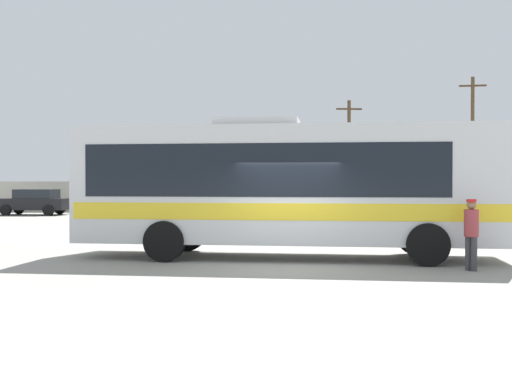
{
  "coord_description": "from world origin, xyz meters",
  "views": [
    {
      "loc": [
        -0.39,
        -14.88,
        2.05
      ],
      "look_at": [
        -0.8,
        2.25,
        1.74
      ],
      "focal_mm": 44.01,
      "sensor_mm": 36.0,
      "label": 1
    }
  ],
  "objects_px": {
    "attendant_by_bus_door": "(471,230)",
    "roadside_tree_left": "(123,156)",
    "roadside_tree_midright": "(388,154)",
    "parked_car_leftmost_black": "(34,201)",
    "utility_pole_near": "(472,141)",
    "coach_bus_silver_yellow": "(284,184)",
    "parked_car_third_maroon": "(243,202)",
    "utility_pole_far": "(349,153)",
    "roadside_tree_midleft": "(233,151)",
    "parked_car_second_dark_blue": "(139,203)",
    "parked_car_rightmost_red": "(346,202)"
  },
  "relations": [
    {
      "from": "attendant_by_bus_door",
      "to": "roadside_tree_left",
      "type": "distance_m",
      "value": 34.11
    },
    {
      "from": "attendant_by_bus_door",
      "to": "roadside_tree_midright",
      "type": "distance_m",
      "value": 31.83
    },
    {
      "from": "parked_car_leftmost_black",
      "to": "utility_pole_near",
      "type": "bearing_deg",
      "value": 11.29
    },
    {
      "from": "coach_bus_silver_yellow",
      "to": "roadside_tree_left",
      "type": "xyz_separation_m",
      "value": [
        -10.93,
        28.1,
        1.88
      ]
    },
    {
      "from": "parked_car_third_maroon",
      "to": "roadside_tree_left",
      "type": "height_order",
      "value": "roadside_tree_left"
    },
    {
      "from": "parked_car_leftmost_black",
      "to": "roadside_tree_left",
      "type": "relative_size",
      "value": 0.76
    },
    {
      "from": "roadside_tree_left",
      "to": "parked_car_leftmost_black",
      "type": "bearing_deg",
      "value": -116.27
    },
    {
      "from": "attendant_by_bus_door",
      "to": "parked_car_leftmost_black",
      "type": "relative_size",
      "value": 0.38
    },
    {
      "from": "parked_car_third_maroon",
      "to": "roadside_tree_left",
      "type": "relative_size",
      "value": 0.82
    },
    {
      "from": "parked_car_third_maroon",
      "to": "utility_pole_far",
      "type": "relative_size",
      "value": 0.6
    },
    {
      "from": "roadside_tree_midleft",
      "to": "utility_pole_far",
      "type": "bearing_deg",
      "value": -2.56
    },
    {
      "from": "utility_pole_far",
      "to": "parked_car_second_dark_blue",
      "type": "bearing_deg",
      "value": -151.48
    },
    {
      "from": "attendant_by_bus_door",
      "to": "roadside_tree_midleft",
      "type": "height_order",
      "value": "roadside_tree_midleft"
    },
    {
      "from": "roadside_tree_midright",
      "to": "parked_car_rightmost_red",
      "type": "bearing_deg",
      "value": -115.11
    },
    {
      "from": "roadside_tree_left",
      "to": "roadside_tree_midright",
      "type": "relative_size",
      "value": 1.01
    },
    {
      "from": "roadside_tree_midright",
      "to": "parked_car_third_maroon",
      "type": "bearing_deg",
      "value": -139.78
    },
    {
      "from": "utility_pole_near",
      "to": "roadside_tree_midleft",
      "type": "bearing_deg",
      "value": 175.18
    },
    {
      "from": "utility_pole_near",
      "to": "parked_car_rightmost_red",
      "type": "bearing_deg",
      "value": -147.86
    },
    {
      "from": "parked_car_leftmost_black",
      "to": "parked_car_third_maroon",
      "type": "height_order",
      "value": "parked_car_leftmost_black"
    },
    {
      "from": "parked_car_leftmost_black",
      "to": "parked_car_third_maroon",
      "type": "distance_m",
      "value": 12.58
    },
    {
      "from": "attendant_by_bus_door",
      "to": "utility_pole_far",
      "type": "relative_size",
      "value": 0.21
    },
    {
      "from": "parked_car_rightmost_red",
      "to": "roadside_tree_midleft",
      "type": "xyz_separation_m",
      "value": [
        -7.16,
        7.19,
        3.37
      ]
    },
    {
      "from": "roadside_tree_midright",
      "to": "coach_bus_silver_yellow",
      "type": "bearing_deg",
      "value": -105.67
    },
    {
      "from": "parked_car_second_dark_blue",
      "to": "roadside_tree_midright",
      "type": "xyz_separation_m",
      "value": [
        16.26,
        8.99,
        3.22
      ]
    },
    {
      "from": "attendant_by_bus_door",
      "to": "parked_car_second_dark_blue",
      "type": "height_order",
      "value": "attendant_by_bus_door"
    },
    {
      "from": "roadside_tree_midleft",
      "to": "roadside_tree_midright",
      "type": "relative_size",
      "value": 1.12
    },
    {
      "from": "roadside_tree_midright",
      "to": "utility_pole_far",
      "type": "bearing_deg",
      "value": -149.26
    },
    {
      "from": "parked_car_second_dark_blue",
      "to": "roadside_tree_midleft",
      "type": "bearing_deg",
      "value": 56.17
    },
    {
      "from": "parked_car_third_maroon",
      "to": "roadside_tree_left",
      "type": "distance_m",
      "value": 12.11
    },
    {
      "from": "parked_car_leftmost_black",
      "to": "parked_car_third_maroon",
      "type": "xyz_separation_m",
      "value": [
        12.58,
        -0.19,
        -0.02
      ]
    },
    {
      "from": "parked_car_third_maroon",
      "to": "roadside_tree_midright",
      "type": "relative_size",
      "value": 0.83
    },
    {
      "from": "attendant_by_bus_door",
      "to": "utility_pole_far",
      "type": "distance_m",
      "value": 29.79
    },
    {
      "from": "coach_bus_silver_yellow",
      "to": "utility_pole_near",
      "type": "bearing_deg",
      "value": 63.06
    },
    {
      "from": "attendant_by_bus_door",
      "to": "utility_pole_far",
      "type": "height_order",
      "value": "utility_pole_far"
    },
    {
      "from": "coach_bus_silver_yellow",
      "to": "parked_car_rightmost_red",
      "type": "relative_size",
      "value": 2.47
    },
    {
      "from": "attendant_by_bus_door",
      "to": "roadside_tree_left",
      "type": "relative_size",
      "value": 0.29
    },
    {
      "from": "utility_pole_far",
      "to": "roadside_tree_midleft",
      "type": "height_order",
      "value": "utility_pole_far"
    },
    {
      "from": "attendant_by_bus_door",
      "to": "parked_car_third_maroon",
      "type": "relative_size",
      "value": 0.35
    },
    {
      "from": "parked_car_third_maroon",
      "to": "roadside_tree_left",
      "type": "xyz_separation_m",
      "value": [
        -8.93,
        7.59,
        3.06
      ]
    },
    {
      "from": "parked_car_second_dark_blue",
      "to": "utility_pole_near",
      "type": "distance_m",
      "value": 22.67
    },
    {
      "from": "roadside_tree_midleft",
      "to": "utility_pole_near",
      "type": "bearing_deg",
      "value": -4.82
    },
    {
      "from": "parked_car_second_dark_blue",
      "to": "roadside_tree_midleft",
      "type": "distance_m",
      "value": 9.7
    },
    {
      "from": "roadside_tree_midleft",
      "to": "attendant_by_bus_door",
      "type": "bearing_deg",
      "value": -76.4
    },
    {
      "from": "coach_bus_silver_yellow",
      "to": "roadside_tree_midleft",
      "type": "xyz_separation_m",
      "value": [
        -3.04,
        27.66,
        2.19
      ]
    },
    {
      "from": "parked_car_leftmost_black",
      "to": "roadside_tree_midright",
      "type": "height_order",
      "value": "roadside_tree_midright"
    },
    {
      "from": "parked_car_rightmost_red",
      "to": "utility_pole_near",
      "type": "xyz_separation_m",
      "value": [
        9.24,
        5.8,
        3.94
      ]
    },
    {
      "from": "parked_car_leftmost_black",
      "to": "utility_pole_near",
      "type": "distance_m",
      "value": 28.76
    },
    {
      "from": "coach_bus_silver_yellow",
      "to": "utility_pole_near",
      "type": "xyz_separation_m",
      "value": [
        13.35,
        26.27,
        2.77
      ]
    },
    {
      "from": "utility_pole_far",
      "to": "roadside_tree_midleft",
      "type": "xyz_separation_m",
      "value": [
        -8.16,
        0.36,
        0.16
      ]
    },
    {
      "from": "coach_bus_silver_yellow",
      "to": "utility_pole_near",
      "type": "relative_size",
      "value": 1.25
    }
  ]
}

